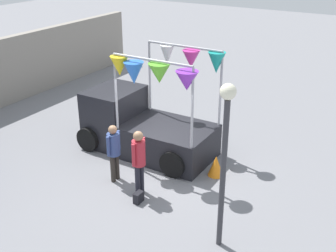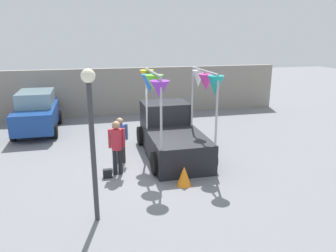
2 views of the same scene
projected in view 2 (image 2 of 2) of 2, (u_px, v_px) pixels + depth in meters
The scene contains 9 objects.
ground_plane at pixel (151, 166), 11.27m from camera, with size 60.00×60.00×0.00m, color slate.
vendor_truck at pixel (171, 130), 12.15m from camera, with size 2.49×4.17×3.25m.
parked_car at pixel (37, 112), 15.06m from camera, with size 1.88×4.00×1.88m.
person_customer at pixel (117, 142), 10.35m from camera, with size 0.53×0.34×1.78m.
person_vendor at pixel (120, 136), 11.31m from camera, with size 0.53×0.34×1.64m.
handbag at pixel (107, 173), 10.34m from camera, with size 0.28×0.16×0.28m, color black.
street_lamp at pixel (91, 124), 7.38m from camera, with size 0.32×0.32×3.67m.
brick_boundary_wall at pixel (124, 91), 18.25m from camera, with size 18.00×0.36×2.60m, color gray.
folded_kite_bundle_tangerine at pixel (184, 176), 9.77m from camera, with size 0.44×0.44×0.60m, color orange.
Camera 2 is at (-1.91, -10.31, 4.38)m, focal length 35.00 mm.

